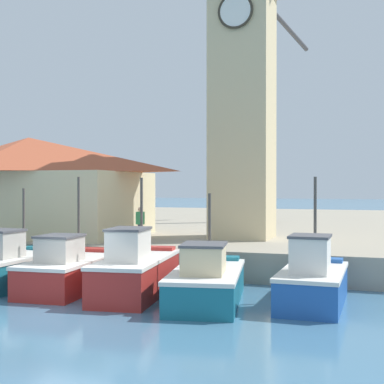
{
  "coord_description": "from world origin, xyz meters",
  "views": [
    {
      "loc": [
        8.85,
        -13.97,
        3.75
      ],
      "look_at": [
        1.41,
        8.09,
        3.5
      ],
      "focal_mm": 50.0,
      "sensor_mm": 36.0,
      "label": 1
    }
  ],
  "objects_px": {
    "fishing_boat_left_outer": "(14,266)",
    "fishing_boat_mid_left": "(136,272)",
    "fishing_boat_center": "(207,281)",
    "warehouse_left": "(29,185)",
    "port_crane_near": "(261,137)",
    "dock_worker_near_tower": "(140,224)",
    "fishing_boat_mid_right": "(313,281)",
    "clock_tower": "(243,71)",
    "fishing_boat_left_inner": "(70,270)"
  },
  "relations": [
    {
      "from": "fishing_boat_left_outer",
      "to": "fishing_boat_mid_left",
      "type": "distance_m",
      "value": 5.08
    },
    {
      "from": "fishing_boat_center",
      "to": "warehouse_left",
      "type": "height_order",
      "value": "warehouse_left"
    },
    {
      "from": "port_crane_near",
      "to": "dock_worker_near_tower",
      "type": "height_order",
      "value": "port_crane_near"
    },
    {
      "from": "fishing_boat_mid_right",
      "to": "clock_tower",
      "type": "bearing_deg",
      "value": 116.54
    },
    {
      "from": "fishing_boat_mid_right",
      "to": "dock_worker_near_tower",
      "type": "relative_size",
      "value": 2.73
    },
    {
      "from": "clock_tower",
      "to": "dock_worker_near_tower",
      "type": "relative_size",
      "value": 10.53
    },
    {
      "from": "fishing_boat_mid_right",
      "to": "port_crane_near",
      "type": "xyz_separation_m",
      "value": [
        -5.77,
        20.66,
        6.51
      ]
    },
    {
      "from": "clock_tower",
      "to": "port_crane_near",
      "type": "distance_m",
      "value": 12.39
    },
    {
      "from": "fishing_boat_center",
      "to": "port_crane_near",
      "type": "relative_size",
      "value": 0.33
    },
    {
      "from": "fishing_boat_left_inner",
      "to": "fishing_boat_mid_left",
      "type": "distance_m",
      "value": 2.65
    },
    {
      "from": "fishing_boat_mid_right",
      "to": "warehouse_left",
      "type": "distance_m",
      "value": 17.41
    },
    {
      "from": "fishing_boat_left_outer",
      "to": "warehouse_left",
      "type": "xyz_separation_m",
      "value": [
        -4.64,
        7.4,
        3.09
      ]
    },
    {
      "from": "fishing_boat_mid_right",
      "to": "warehouse_left",
      "type": "relative_size",
      "value": 0.36
    },
    {
      "from": "fishing_boat_mid_left",
      "to": "fishing_boat_mid_right",
      "type": "xyz_separation_m",
      "value": [
        5.89,
        0.48,
        -0.07
      ]
    },
    {
      "from": "fishing_boat_left_inner",
      "to": "port_crane_near",
      "type": "bearing_deg",
      "value": 82.51
    },
    {
      "from": "fishing_boat_mid_left",
      "to": "clock_tower",
      "type": "bearing_deg",
      "value": 79.83
    },
    {
      "from": "dock_worker_near_tower",
      "to": "fishing_boat_center",
      "type": "bearing_deg",
      "value": -48.4
    },
    {
      "from": "fishing_boat_mid_right",
      "to": "port_crane_near",
      "type": "height_order",
      "value": "port_crane_near"
    },
    {
      "from": "fishing_boat_mid_right",
      "to": "clock_tower",
      "type": "xyz_separation_m",
      "value": [
        -4.27,
        8.55,
        8.66
      ]
    },
    {
      "from": "fishing_boat_mid_right",
      "to": "dock_worker_near_tower",
      "type": "distance_m",
      "value": 9.35
    },
    {
      "from": "fishing_boat_left_outer",
      "to": "fishing_boat_mid_right",
      "type": "distance_m",
      "value": 10.97
    },
    {
      "from": "fishing_boat_left_outer",
      "to": "dock_worker_near_tower",
      "type": "relative_size",
      "value": 2.66
    },
    {
      "from": "fishing_boat_left_inner",
      "to": "fishing_boat_center",
      "type": "height_order",
      "value": "fishing_boat_left_inner"
    },
    {
      "from": "fishing_boat_center",
      "to": "fishing_boat_mid_right",
      "type": "bearing_deg",
      "value": 12.19
    },
    {
      "from": "fishing_boat_left_inner",
      "to": "clock_tower",
      "type": "xyz_separation_m",
      "value": [
        4.26,
        8.89,
        8.69
      ]
    },
    {
      "from": "fishing_boat_left_inner",
      "to": "dock_worker_near_tower",
      "type": "xyz_separation_m",
      "value": [
        0.51,
        4.98,
        1.33
      ]
    },
    {
      "from": "fishing_boat_center",
      "to": "warehouse_left",
      "type": "bearing_deg",
      "value": 147.73
    },
    {
      "from": "clock_tower",
      "to": "port_crane_near",
      "type": "xyz_separation_m",
      "value": [
        -1.5,
        12.11,
        -2.16
      ]
    },
    {
      "from": "fishing_boat_left_inner",
      "to": "fishing_boat_mid_left",
      "type": "height_order",
      "value": "fishing_boat_left_inner"
    },
    {
      "from": "fishing_boat_mid_left",
      "to": "clock_tower",
      "type": "distance_m",
      "value": 12.57
    },
    {
      "from": "fishing_boat_left_outer",
      "to": "dock_worker_near_tower",
      "type": "xyz_separation_m",
      "value": [
        2.95,
        4.96,
        1.3
      ]
    },
    {
      "from": "fishing_boat_left_inner",
      "to": "fishing_boat_center",
      "type": "xyz_separation_m",
      "value": [
        5.26,
        -0.37,
        -0.04
      ]
    },
    {
      "from": "warehouse_left",
      "to": "port_crane_near",
      "type": "height_order",
      "value": "port_crane_near"
    },
    {
      "from": "fishing_boat_mid_left",
      "to": "fishing_boat_left_inner",
      "type": "bearing_deg",
      "value": 176.9
    },
    {
      "from": "warehouse_left",
      "to": "fishing_boat_left_outer",
      "type": "bearing_deg",
      "value": -57.93
    },
    {
      "from": "fishing_boat_left_inner",
      "to": "clock_tower",
      "type": "relative_size",
      "value": 0.29
    },
    {
      "from": "fishing_boat_center",
      "to": "dock_worker_near_tower",
      "type": "bearing_deg",
      "value": 131.6
    },
    {
      "from": "fishing_boat_mid_left",
      "to": "warehouse_left",
      "type": "bearing_deg",
      "value": 142.11
    },
    {
      "from": "fishing_boat_left_outer",
      "to": "warehouse_left",
      "type": "relative_size",
      "value": 0.35
    },
    {
      "from": "fishing_boat_center",
      "to": "port_crane_near",
      "type": "xyz_separation_m",
      "value": [
        -2.5,
        21.37,
        6.58
      ]
    },
    {
      "from": "warehouse_left",
      "to": "dock_worker_near_tower",
      "type": "relative_size",
      "value": 7.57
    },
    {
      "from": "warehouse_left",
      "to": "dock_worker_near_tower",
      "type": "distance_m",
      "value": 8.17
    },
    {
      "from": "fishing_boat_left_outer",
      "to": "fishing_boat_mid_right",
      "type": "xyz_separation_m",
      "value": [
        10.97,
        0.32,
        0.01
      ]
    },
    {
      "from": "fishing_boat_left_outer",
      "to": "fishing_boat_center",
      "type": "distance_m",
      "value": 7.71
    },
    {
      "from": "fishing_boat_mid_left",
      "to": "warehouse_left",
      "type": "relative_size",
      "value": 0.43
    },
    {
      "from": "fishing_boat_left_inner",
      "to": "fishing_boat_mid_left",
      "type": "bearing_deg",
      "value": -3.1
    },
    {
      "from": "fishing_boat_center",
      "to": "clock_tower",
      "type": "height_order",
      "value": "clock_tower"
    },
    {
      "from": "clock_tower",
      "to": "warehouse_left",
      "type": "height_order",
      "value": "clock_tower"
    },
    {
      "from": "fishing_boat_mid_left",
      "to": "dock_worker_near_tower",
      "type": "height_order",
      "value": "fishing_boat_mid_left"
    },
    {
      "from": "fishing_boat_center",
      "to": "dock_worker_near_tower",
      "type": "height_order",
      "value": "fishing_boat_center"
    }
  ]
}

